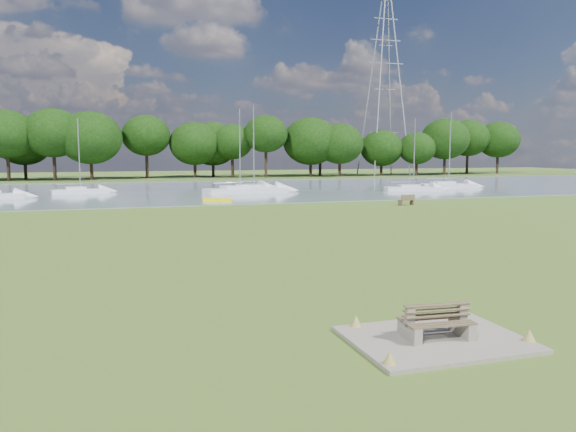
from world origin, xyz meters
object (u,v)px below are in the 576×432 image
object	(u,v)px
bench_pair	(436,323)
sailboat_3	(253,187)
riverbank_bench	(407,200)
sailboat_7	(239,188)
sailboat_0	(253,188)
sailboat_5	(413,187)
pylon	(385,61)
sailboat_2	(80,189)
sailboat_4	(448,184)
kayak	(218,200)

from	to	relation	value
bench_pair	sailboat_3	world-z (taller)	sailboat_3
riverbank_bench	sailboat_7	bearing A→B (deg)	107.57
sailboat_0	sailboat_5	world-z (taller)	sailboat_0
sailboat_5	sailboat_7	xyz separation A→B (m)	(-20.00, 3.13, 0.04)
pylon	sailboat_7	size ratio (longest dim) A/B	3.67
sailboat_2	sailboat_7	distance (m)	17.35
pylon	bench_pair	bearing A→B (deg)	-116.55
pylon	sailboat_0	distance (m)	52.67
sailboat_5	sailboat_4	bearing A→B (deg)	35.98
kayak	sailboat_3	distance (m)	15.14
sailboat_4	sailboat_5	bearing A→B (deg)	-142.87
riverbank_bench	kayak	xyz separation A→B (m)	(-14.87, 8.52, -0.29)
bench_pair	sailboat_5	distance (m)	53.26
pylon	sailboat_2	size ratio (longest dim) A/B	4.17
bench_pair	sailboat_5	size ratio (longest dim) A/B	0.21
sailboat_3	sailboat_7	size ratio (longest dim) A/B	0.72
sailboat_2	bench_pair	bearing A→B (deg)	-88.72
kayak	pylon	distance (m)	63.25
sailboat_0	sailboat_2	bearing A→B (deg)	176.22
sailboat_3	sailboat_4	xyz separation A→B (m)	(24.27, -3.77, 0.08)
riverbank_bench	sailboat_7	world-z (taller)	sailboat_7
riverbank_bench	sailboat_0	size ratio (longest dim) A/B	0.16
sailboat_0	sailboat_2	distance (m)	18.88
pylon	sailboat_4	bearing A→B (deg)	-104.28
kayak	sailboat_2	size ratio (longest dim) A/B	0.33
bench_pair	pylon	bearing A→B (deg)	68.21
bench_pair	pylon	xyz separation A→B (m)	(41.97, 84.00, 20.68)
pylon	sailboat_5	xyz separation A→B (m)	(-15.63, -37.71, -20.66)
riverbank_bench	sailboat_2	xyz separation A→B (m)	(-27.45, 22.31, 0.04)
sailboat_4	sailboat_5	distance (m)	7.49
riverbank_bench	pylon	bearing A→B (deg)	52.18
sailboat_7	sailboat_0	bearing A→B (deg)	-13.80
pylon	sailboat_3	size ratio (longest dim) A/B	5.12
riverbank_bench	sailboat_5	bearing A→B (deg)	45.67
kayak	sailboat_2	world-z (taller)	sailboat_2
pylon	sailboat_5	distance (m)	45.75
riverbank_bench	sailboat_3	size ratio (longest dim) A/B	0.24
kayak	pylon	bearing A→B (deg)	71.30
sailboat_4	bench_pair	bearing A→B (deg)	-111.14
bench_pair	sailboat_0	size ratio (longest dim) A/B	0.18
sailboat_3	sailboat_5	bearing A→B (deg)	-9.35
sailboat_3	kayak	bearing A→B (deg)	-104.76
sailboat_2	sailboat_4	size ratio (longest dim) A/B	0.86
sailboat_2	sailboat_3	size ratio (longest dim) A/B	1.23
sailboat_5	sailboat_7	size ratio (longest dim) A/B	0.91
sailboat_4	pylon	bearing A→B (deg)	88.47
sailboat_5	pylon	bearing A→B (deg)	79.08
bench_pair	sailboat_0	xyz separation A→B (m)	(7.93, 49.49, 0.10)
sailboat_2	sailboat_5	size ratio (longest dim) A/B	0.97
sailboat_3	sailboat_7	xyz separation A→B (m)	(-2.55, -3.73, 0.05)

